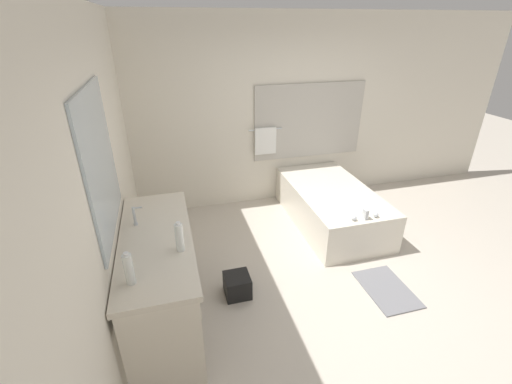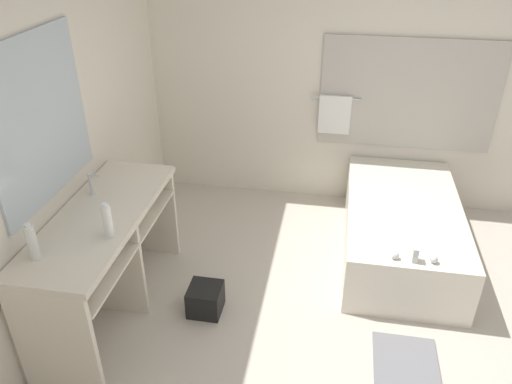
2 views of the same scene
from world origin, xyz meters
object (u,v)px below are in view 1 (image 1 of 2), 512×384
Objects in this scene: bathtub at (331,204)px; water_bottle_1 at (129,269)px; waste_bin at (237,285)px; water_bottle_2 at (180,237)px.

water_bottle_1 is (-2.44, -1.72, 0.75)m from bathtub.
water_bottle_1 reaches higher than waste_bin.
water_bottle_1 is at bearing -144.81° from bathtub.
water_bottle_1 is at bearing -140.23° from water_bottle_2.
bathtub is at bearing 34.34° from water_bottle_2.
water_bottle_1 is 0.99× the size of water_bottle_2.
bathtub is 2.63m from water_bottle_2.
bathtub is 3.08m from water_bottle_1.
water_bottle_1 reaches higher than bathtub.
waste_bin is at bearing 34.41° from water_bottle_2.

